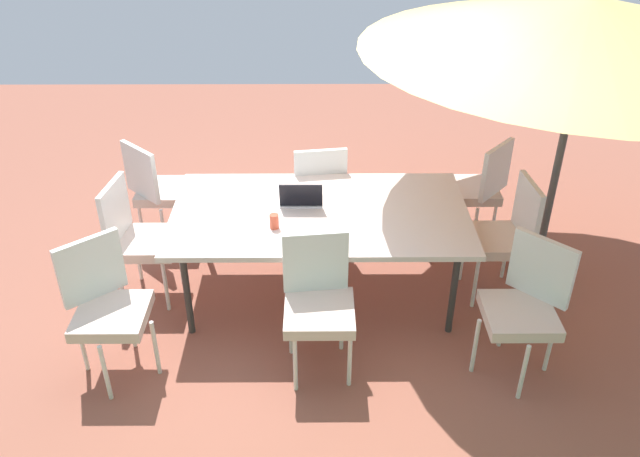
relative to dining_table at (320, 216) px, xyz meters
The scene contains 13 objects.
ground_plane 0.73m from the dining_table, ahead, with size 10.00×10.00×0.02m, color #935442.
dining_table is the anchor object (origin of this frame).
patio_umbrella 2.28m from the dining_table, behind, with size 3.14×3.14×2.26m.
chair_north 0.81m from the dining_table, 88.81° to the left, with size 0.47×0.48×0.98m.
chair_northwest 1.59m from the dining_table, 148.04° to the left, with size 0.59×0.59×0.98m.
chair_south 0.78m from the dining_table, 89.17° to the right, with size 0.48×0.49×0.98m.
chair_east 1.41m from the dining_table, ahead, with size 0.49×0.48×0.98m.
chair_southwest 1.60m from the dining_table, 150.01° to the right, with size 0.59×0.59×0.98m.
chair_west 1.43m from the dining_table, behind, with size 0.48×0.47×0.98m.
chair_southeast 1.61m from the dining_table, 29.33° to the right, with size 0.59×0.59×0.98m.
chair_northeast 1.64m from the dining_table, 30.40° to the left, with size 0.58×0.59×0.98m.
laptop 0.20m from the dining_table, 36.53° to the right, with size 0.32×0.25×0.21m.
cup 0.42m from the dining_table, 35.77° to the left, with size 0.07×0.07×0.11m, color #CC4C33.
Camera 1 is at (0.02, 4.21, 3.22)m, focal length 36.65 mm.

